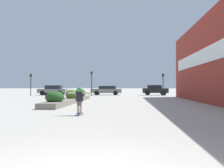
# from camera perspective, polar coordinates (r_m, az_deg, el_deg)

# --- Properties ---
(planter_box) EXTENTS (1.27, 12.41, 1.12)m
(planter_box) POSITION_cam_1_polar(r_m,az_deg,el_deg) (21.14, -9.47, -3.27)
(planter_box) COLOR slate
(planter_box) RESTS_ON ground_plane
(skateboard) EXTENTS (0.28, 0.77, 0.09)m
(skateboard) POSITION_cam_1_polar(r_m,az_deg,el_deg) (12.00, -7.43, -6.78)
(skateboard) COLOR navy
(skateboard) RESTS_ON ground_plane
(skateboarder) EXTENTS (1.17, 0.21, 1.25)m
(skateboarder) POSITION_cam_1_polar(r_m,az_deg,el_deg) (11.94, -7.43, -3.05)
(skateboarder) COLOR tan
(skateboarder) RESTS_ON skateboard
(car_leftmost) EXTENTS (4.35, 1.85, 1.50)m
(car_leftmost) POSITION_cam_1_polar(r_m,az_deg,el_deg) (39.34, -13.34, -1.33)
(car_leftmost) COLOR slate
(car_leftmost) RESTS_ON ground_plane
(car_center_left) EXTENTS (3.84, 1.86, 1.55)m
(car_center_left) POSITION_cam_1_polar(r_m,az_deg,el_deg) (38.84, 9.80, -1.31)
(car_center_left) COLOR black
(car_center_left) RESTS_ON ground_plane
(car_center_right) EXTENTS (4.21, 2.06, 1.45)m
(car_center_right) POSITION_cam_1_polar(r_m,az_deg,el_deg) (44.37, 21.17, -1.26)
(car_center_right) COLOR navy
(car_center_right) RESTS_ON ground_plane
(car_rightmost) EXTENTS (4.73, 1.89, 1.42)m
(car_rightmost) POSITION_cam_1_polar(r_m,az_deg,el_deg) (38.95, -1.23, -1.40)
(car_rightmost) COLOR slate
(car_rightmost) RESTS_ON ground_plane
(traffic_light_left) EXTENTS (0.28, 0.30, 3.41)m
(traffic_light_left) POSITION_cam_1_polar(r_m,az_deg,el_deg) (34.67, -4.68, 1.08)
(traffic_light_left) COLOR black
(traffic_light_left) RESTS_ON ground_plane
(traffic_light_right) EXTENTS (0.28, 0.30, 3.09)m
(traffic_light_right) POSITION_cam_1_polar(r_m,az_deg,el_deg) (34.89, 11.60, 0.75)
(traffic_light_right) COLOR black
(traffic_light_right) RESTS_ON ground_plane
(traffic_light_far_left) EXTENTS (0.28, 0.30, 3.13)m
(traffic_light_far_left) POSITION_cam_1_polar(r_m,az_deg,el_deg) (37.68, -18.08, 0.71)
(traffic_light_far_left) COLOR black
(traffic_light_far_left) RESTS_ON ground_plane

